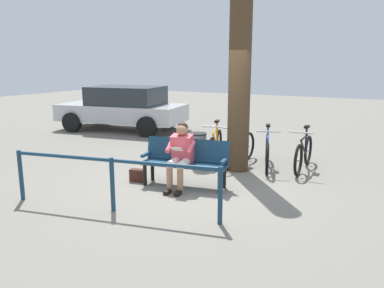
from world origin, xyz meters
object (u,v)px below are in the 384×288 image
object	(u,v)px
bicycle_black	(267,152)
bicycle_orange	(215,146)
tree_trunk	(240,72)
bicycle_green	(304,154)
bench	(186,159)
person_reading	(181,152)
parked_car	(123,107)
litter_bin	(198,150)
handbag	(138,175)
bicycle_purple	(239,149)

from	to	relation	value
bicycle_black	bicycle_orange	distance (m)	1.25
tree_trunk	bicycle_green	distance (m)	2.21
bench	person_reading	world-z (taller)	person_reading
tree_trunk	bicycle_orange	xyz separation A→B (m)	(0.74, -0.45, -1.70)
bicycle_black	parked_car	xyz separation A→B (m)	(5.77, -2.31, 0.41)
bicycle_green	litter_bin	bearing A→B (deg)	-69.21
person_reading	bicycle_orange	bearing A→B (deg)	-92.51
bicycle_black	handbag	bearing A→B (deg)	-59.59
bicycle_green	bicycle_orange	size ratio (longest dim) A/B	1.03
person_reading	bicycle_orange	xyz separation A→B (m)	(0.28, -2.06, -0.31)
tree_trunk	person_reading	bearing A→B (deg)	74.07
bicycle_purple	tree_trunk	bearing A→B (deg)	21.47
person_reading	bicycle_green	bearing A→B (deg)	-136.84
person_reading	tree_trunk	distance (m)	2.18
bench	tree_trunk	size ratio (longest dim) A/B	0.40
bench	person_reading	size ratio (longest dim) A/B	1.38
bench	bicycle_black	distance (m)	2.12
handbag	person_reading	bearing A→B (deg)	-175.04
handbag	parked_car	distance (m)	5.94
tree_trunk	parked_car	xyz separation A→B (m)	(5.26, -2.75, -1.29)
bicycle_purple	litter_bin	bearing A→B (deg)	-46.03
litter_bin	bicycle_black	size ratio (longest dim) A/B	0.47
person_reading	parked_car	distance (m)	6.49
handbag	tree_trunk	size ratio (longest dim) A/B	0.07
tree_trunk	bicycle_green	bearing A→B (deg)	-151.78
bicycle_orange	parked_car	size ratio (longest dim) A/B	0.37
bench	handbag	distance (m)	1.04
bench	bicycle_purple	xyz separation A→B (m)	(-0.31, -1.87, -0.15)
tree_trunk	bicycle_purple	xyz separation A→B (m)	(0.14, -0.42, -1.70)
litter_bin	bicycle_purple	bearing A→B (deg)	-139.13
person_reading	tree_trunk	xyz separation A→B (m)	(-0.46, -1.61, 1.40)
handbag	tree_trunk	world-z (taller)	tree_trunk
person_reading	handbag	world-z (taller)	person_reading
bicycle_green	person_reading	bearing A→B (deg)	-38.29
litter_bin	bicycle_purple	xyz separation A→B (m)	(-0.71, -0.62, -0.02)
parked_car	litter_bin	bearing A→B (deg)	136.56
tree_trunk	parked_car	distance (m)	6.08
bicycle_green	parked_car	world-z (taller)	parked_car
tree_trunk	litter_bin	bearing A→B (deg)	13.03
bicycle_orange	person_reading	bearing A→B (deg)	-8.02
bicycle_black	bicycle_orange	xyz separation A→B (m)	(1.25, -0.01, 0.00)
bench	bicycle_orange	size ratio (longest dim) A/B	1.02
litter_bin	bicycle_purple	size ratio (longest dim) A/B	0.45
bicycle_orange	bicycle_green	bearing A→B (deg)	80.58
bicycle_black	parked_car	distance (m)	6.23
tree_trunk	bicycle_purple	distance (m)	1.76
litter_bin	bench	bearing A→B (deg)	107.82
person_reading	bicycle_black	world-z (taller)	person_reading
litter_bin	parked_car	world-z (taller)	parked_car
tree_trunk	bicycle_black	bearing A→B (deg)	-139.03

